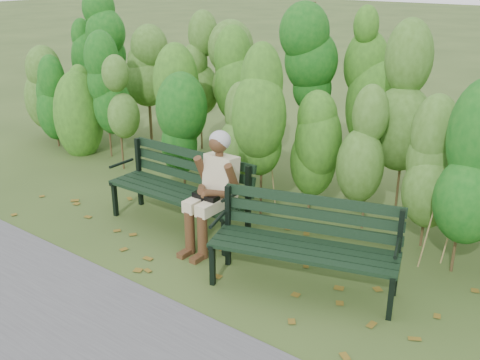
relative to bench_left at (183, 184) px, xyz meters
The scene contains 6 objects.
ground 1.01m from the bench_left, 21.54° to the right, with size 80.00×80.00×0.00m, color #32471D.
hedge_band 1.89m from the bench_left, 62.30° to the left, with size 11.04×1.67×2.42m.
leaf_litter 1.39m from the bench_left, 26.77° to the right, with size 5.55×2.19×0.01m.
bench_left is the anchor object (origin of this frame).
bench_right 1.85m from the bench_left, ahead, with size 1.83×1.05×0.87m.
seated_woman 0.66m from the bench_left, 15.90° to the right, with size 0.50×0.73×1.28m.
Camera 1 is at (3.36, -4.08, 2.92)m, focal length 42.00 mm.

